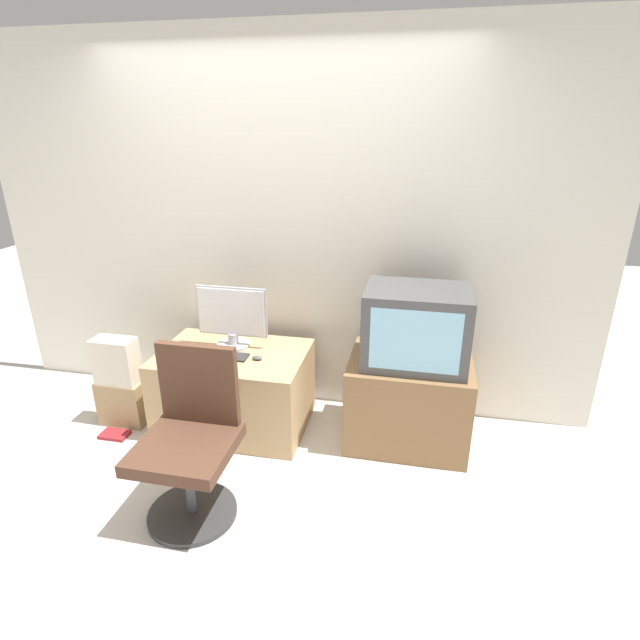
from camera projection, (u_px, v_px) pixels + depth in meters
ground_plane at (224, 513)px, 2.76m from camera, size 12.00×12.00×0.00m
wall_back at (283, 231)px, 3.48m from camera, size 4.40×0.05×2.60m
desk at (235, 389)px, 3.47m from camera, size 1.00×0.68×0.56m
side_stand at (408, 400)px, 3.31m from camera, size 0.78×0.61×0.59m
main_monitor at (232, 318)px, 3.40m from camera, size 0.50×0.23×0.43m
keyboard at (225, 356)px, 3.31m from camera, size 0.31×0.12×0.01m
mouse at (257, 358)px, 3.26m from camera, size 0.07×0.04×0.03m
crt_tv at (416, 327)px, 3.08m from camera, size 0.64×0.46×0.49m
office_chair at (191, 444)px, 2.64m from camera, size 0.49×0.49×0.93m
cardboard_box_lower at (123, 402)px, 3.53m from camera, size 0.33×0.17×0.33m
cardboard_box_upper at (116, 361)px, 3.41m from camera, size 0.29×0.15×0.33m
book at (114, 435)px, 3.42m from camera, size 0.19×0.12×0.02m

